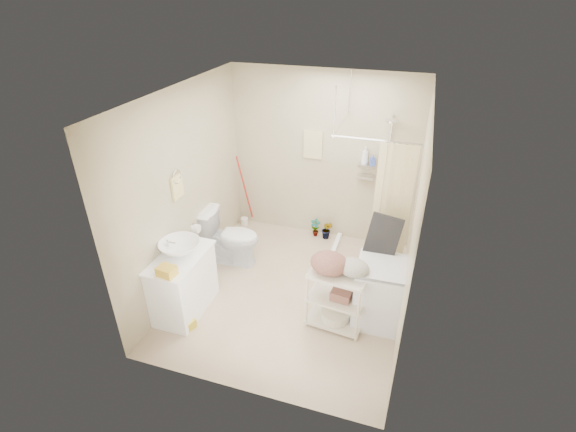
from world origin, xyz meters
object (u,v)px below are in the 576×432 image
(vanity, at_px, (183,283))
(laundry_rack, at_px, (337,294))
(washing_machine, at_px, (379,293))
(toilet, at_px, (231,237))

(vanity, xyz_separation_m, laundry_rack, (1.84, 0.30, 0.05))
(laundry_rack, bearing_deg, vanity, -164.37)
(vanity, xyz_separation_m, washing_machine, (2.30, 0.53, 0.01))
(vanity, bearing_deg, laundry_rack, 9.47)
(vanity, height_order, toilet, toilet)
(vanity, relative_size, toilet, 1.09)
(washing_machine, xyz_separation_m, laundry_rack, (-0.46, -0.23, 0.04))
(vanity, height_order, laundry_rack, laundry_rack)
(toilet, relative_size, laundry_rack, 0.92)
(toilet, xyz_separation_m, laundry_rack, (1.72, -0.82, 0.03))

